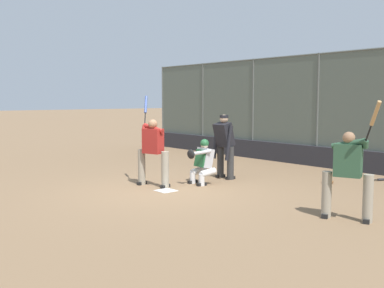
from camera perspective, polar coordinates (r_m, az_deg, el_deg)
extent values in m
plane|color=#846647|center=(10.84, -3.33, -5.96)|extent=(160.00, 160.00, 0.00)
cube|color=white|center=(10.83, -3.33, -5.93)|extent=(0.43, 0.43, 0.01)
cylinder|color=#515651|center=(15.24, 15.67, 4.18)|extent=(0.08, 0.08, 3.68)
cylinder|color=#515651|center=(16.94, 7.76, 4.48)|extent=(0.08, 0.08, 3.68)
cylinder|color=#515651|center=(18.91, 1.40, 4.65)|extent=(0.08, 0.08, 3.68)
cylinder|color=#515651|center=(21.06, -3.73, 4.75)|extent=(0.08, 0.08, 3.68)
cube|color=#515B51|center=(15.24, 15.67, 4.18)|extent=(16.76, 0.01, 3.68)
cylinder|color=#515651|center=(15.30, 15.86, 10.97)|extent=(16.76, 0.06, 0.06)
cube|color=#28282D|center=(15.26, 15.31, -1.49)|extent=(16.43, 0.18, 0.66)
cylinder|color=gray|center=(11.13, -3.43, -3.28)|extent=(0.19, 0.19, 0.91)
cube|color=black|center=(11.20, -3.41, -5.37)|extent=(0.18, 0.30, 0.08)
cylinder|color=gray|center=(11.59, -6.41, -2.94)|extent=(0.19, 0.19, 0.91)
cube|color=black|center=(11.66, -6.38, -4.95)|extent=(0.18, 0.30, 0.08)
cube|color=maroon|center=(11.27, -4.98, 0.38)|extent=(0.55, 0.40, 0.62)
sphere|color=#936B4C|center=(11.24, -5.00, 2.54)|extent=(0.23, 0.23, 0.23)
cylinder|color=maroon|center=(11.27, -4.93, 2.01)|extent=(0.64, 0.22, 0.24)
cylinder|color=maroon|center=(11.46, -6.09, 2.06)|extent=(0.16, 0.18, 0.17)
sphere|color=black|center=(11.47, -6.03, 2.40)|extent=(0.04, 0.04, 0.04)
cylinder|color=black|center=(11.56, -5.99, 3.19)|extent=(0.18, 0.16, 0.32)
cylinder|color=#334789|center=(11.78, -5.88, 5.01)|extent=(0.29, 0.26, 0.46)
cylinder|color=silver|center=(11.41, 1.23, -4.59)|extent=(0.15, 0.15, 0.30)
cylinder|color=silver|center=(11.50, 2.02, -3.66)|extent=(0.22, 0.47, 0.23)
cube|color=black|center=(11.43, 1.23, -5.13)|extent=(0.13, 0.27, 0.08)
cylinder|color=silver|center=(11.73, 0.08, -4.30)|extent=(0.15, 0.15, 0.30)
cylinder|color=silver|center=(11.81, 0.86, -3.40)|extent=(0.22, 0.47, 0.23)
cube|color=black|center=(11.75, 0.08, -4.83)|extent=(0.13, 0.27, 0.08)
cube|color=#B7B7BC|center=(11.63, 1.60, -1.76)|extent=(0.47, 0.39, 0.54)
cube|color=#235B33|center=(11.54, 1.03, -1.81)|extent=(0.40, 0.17, 0.45)
sphere|color=beige|center=(11.59, 1.61, -0.09)|extent=(0.20, 0.20, 0.20)
sphere|color=#235B33|center=(11.59, 1.61, 0.08)|extent=(0.22, 0.22, 0.22)
cylinder|color=#B7B7BC|center=(11.34, 1.13, -1.10)|extent=(0.33, 0.50, 0.16)
ellipsoid|color=black|center=(11.29, -0.14, -1.30)|extent=(0.31, 0.13, 0.24)
cylinder|color=beige|center=(11.83, 0.85, -1.50)|extent=(0.12, 0.31, 0.43)
cylinder|color=#333333|center=(12.32, 4.90, -2.42)|extent=(0.19, 0.19, 0.90)
cube|color=black|center=(12.39, 4.88, -4.31)|extent=(0.13, 0.29, 0.08)
cylinder|color=#333333|center=(12.63, 3.64, -2.21)|extent=(0.19, 0.19, 0.90)
cube|color=black|center=(12.69, 3.63, -4.05)|extent=(0.13, 0.29, 0.08)
cube|color=black|center=(12.35, 4.07, 1.21)|extent=(0.52, 0.46, 0.69)
sphere|color=tan|center=(12.32, 4.09, 3.21)|extent=(0.23, 0.23, 0.23)
cylinder|color=black|center=(12.32, 4.09, 3.50)|extent=(0.24, 0.24, 0.08)
cylinder|color=black|center=(12.11, 4.71, 0.12)|extent=(0.17, 0.26, 0.96)
cylinder|color=black|center=(12.54, 2.99, 0.32)|extent=(0.14, 0.25, 0.96)
cylinder|color=gray|center=(8.73, 16.71, -6.15)|extent=(0.18, 0.18, 0.87)
cube|color=black|center=(8.81, 16.64, -8.66)|extent=(0.20, 0.30, 0.08)
cylinder|color=gray|center=(8.60, 21.44, -6.48)|extent=(0.18, 0.18, 0.87)
cube|color=black|center=(8.69, 21.34, -9.01)|extent=(0.20, 0.30, 0.08)
cube|color=#2D5138|center=(8.55, 19.20, -1.97)|extent=(0.53, 0.41, 0.60)
sphere|color=#936B4C|center=(8.51, 19.29, 0.75)|extent=(0.22, 0.22, 0.22)
cylinder|color=#2D5138|center=(8.49, 19.27, 0.06)|extent=(0.61, 0.25, 0.23)
cylinder|color=#2D5138|center=(8.44, 21.18, -0.04)|extent=(0.16, 0.18, 0.16)
sphere|color=black|center=(8.41, 21.20, 0.37)|extent=(0.04, 0.04, 0.04)
cylinder|color=black|center=(8.32, 21.51, 1.31)|extent=(0.18, 0.15, 0.30)
cylinder|color=tan|center=(8.10, 22.27, 3.62)|extent=(0.29, 0.24, 0.44)
sphere|color=black|center=(12.89, 21.27, -4.31)|extent=(0.04, 0.04, 0.04)
cylinder|color=black|center=(12.99, 21.91, -4.26)|extent=(0.19, 0.32, 0.03)
ellipsoid|color=brown|center=(12.28, 16.92, -4.56)|extent=(0.29, 0.19, 0.11)
ellipsoid|color=brown|center=(12.26, 16.37, -4.59)|extent=(0.11, 0.08, 0.08)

